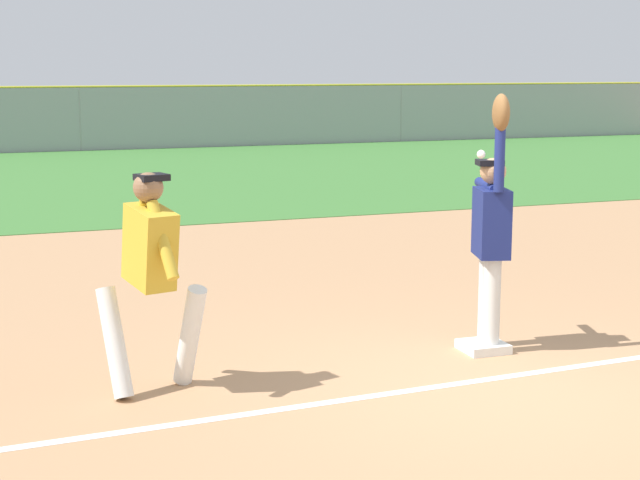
% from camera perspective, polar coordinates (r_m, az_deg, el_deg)
% --- Properties ---
extents(ground_plane, '(76.11, 76.11, 0.00)m').
position_cam_1_polar(ground_plane, '(8.06, 9.81, -8.33)').
color(ground_plane, tan).
extents(outfield_grass, '(42.56, 15.20, 0.01)m').
position_cam_1_polar(outfield_grass, '(23.50, -11.08, 3.60)').
color(outfield_grass, '#3D7533').
rests_on(outfield_grass, ground_plane).
extents(chalk_foul_line, '(11.99, 0.63, 0.01)m').
position_cam_1_polar(chalk_foul_line, '(7.06, -16.44, -11.23)').
color(chalk_foul_line, white).
rests_on(chalk_foul_line, ground_plane).
extents(first_base, '(0.39, 0.39, 0.08)m').
position_cam_1_polar(first_base, '(9.04, 9.32, -6.04)').
color(first_base, white).
rests_on(first_base, ground_plane).
extents(fielder, '(0.39, 0.88, 2.28)m').
position_cam_1_polar(fielder, '(8.86, 9.81, 0.78)').
color(fielder, silver).
rests_on(fielder, ground_plane).
extents(runner, '(0.83, 0.84, 1.72)m').
position_cam_1_polar(runner, '(7.71, -9.67, -1.51)').
color(runner, white).
rests_on(runner, ground_plane).
extents(baseball, '(0.07, 0.07, 0.07)m').
position_cam_1_polar(baseball, '(8.59, 9.21, 4.87)').
color(baseball, white).
extents(outfield_fence, '(42.64, 0.08, 1.95)m').
position_cam_1_polar(outfield_fence, '(30.93, -13.59, 6.78)').
color(outfield_fence, '#93999E').
rests_on(outfield_fence, ground_plane).
extents(parked_car_white, '(4.55, 2.42, 1.25)m').
position_cam_1_polar(parked_car_white, '(34.98, -13.89, 6.60)').
color(parked_car_white, white).
rests_on(parked_car_white, ground_plane).
extents(parked_car_tan, '(4.53, 2.38, 1.25)m').
position_cam_1_polar(parked_car_tan, '(36.31, -5.80, 6.95)').
color(parked_car_tan, tan).
rests_on(parked_car_tan, ground_plane).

